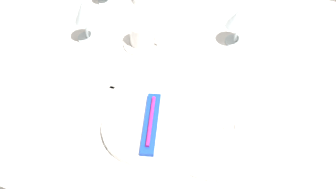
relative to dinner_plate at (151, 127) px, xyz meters
name	(u,v)px	position (x,y,z in m)	size (l,w,h in m)	color
dining_table	(191,93)	(0.03, 0.24, -0.09)	(1.80, 1.11, 0.74)	white
dinner_plate	(151,127)	(0.00, 0.00, 0.00)	(0.27, 0.27, 0.02)	white
toothbrush_package	(151,123)	(0.00, 0.00, 0.02)	(0.10, 0.21, 0.02)	blue
fork_outer	(102,103)	(-0.17, 0.03, -0.01)	(0.03, 0.22, 0.00)	beige
dinner_knife	(210,144)	(0.17, 0.01, -0.01)	(0.03, 0.24, 0.00)	beige
spoon_soup	(222,141)	(0.19, 0.03, -0.01)	(0.03, 0.21, 0.01)	beige
spoon_dessert	(234,142)	(0.22, 0.04, -0.01)	(0.03, 0.22, 0.01)	beige
saucer_left	(143,43)	(-0.17, 0.31, 0.00)	(0.13, 0.13, 0.01)	white
coffee_cup_left	(143,34)	(-0.17, 0.31, 0.04)	(0.11, 0.08, 0.07)	white
wine_glass_left	(238,20)	(0.10, 0.44, 0.08)	(0.08, 0.08, 0.13)	silver
wine_glass_right	(84,13)	(-0.35, 0.27, 0.09)	(0.07, 0.07, 0.15)	silver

